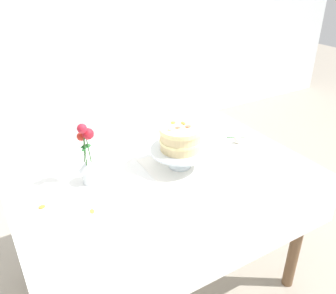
{
  "coord_description": "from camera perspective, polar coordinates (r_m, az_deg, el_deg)",
  "views": [
    {
      "loc": [
        -0.71,
        -1.27,
        1.66
      ],
      "look_at": [
        0.04,
        -0.01,
        0.86
      ],
      "focal_mm": 37.94,
      "sensor_mm": 36.0,
      "label": 1
    }
  ],
  "objects": [
    {
      "name": "ground_plane",
      "position": [
        2.21,
        -1.03,
        -20.25
      ],
      "size": [
        12.0,
        12.0,
        0.0
      ],
      "primitive_type": "plane",
      "color": "#9E9384"
    },
    {
      "name": "linen_napkin",
      "position": [
        1.75,
        1.91,
        -3.13
      ],
      "size": [
        0.32,
        0.32,
        0.0
      ],
      "primitive_type": "cube",
      "rotation": [
        0.0,
        0.0,
        -0.02
      ],
      "color": "white",
      "rests_on": "dining_table"
    },
    {
      "name": "dining_table",
      "position": [
        1.76,
        -0.84,
        -6.57
      ],
      "size": [
        1.4,
        1.0,
        0.74
      ],
      "color": "white",
      "rests_on": "ground"
    },
    {
      "name": "loose_petal_1",
      "position": [
        1.5,
        -12.09,
        -10.05
      ],
      "size": [
        0.02,
        0.03,
        0.0
      ],
      "primitive_type": "ellipsoid",
      "rotation": [
        0.0,
        0.0,
        4.53
      ],
      "color": "yellow",
      "rests_on": "dining_table"
    },
    {
      "name": "loose_petal_0",
      "position": [
        1.57,
        -19.57,
        -9.11
      ],
      "size": [
        0.03,
        0.03,
        0.01
      ],
      "primitive_type": "ellipsoid",
      "rotation": [
        0.0,
        0.0,
        3.22
      ],
      "color": "orange",
      "rests_on": "dining_table"
    },
    {
      "name": "cake_stand",
      "position": [
        1.71,
        1.95,
        -0.79
      ],
      "size": [
        0.29,
        0.29,
        0.1
      ],
      "color": "silver",
      "rests_on": "linen_napkin"
    },
    {
      "name": "fallen_rose",
      "position": [
        2.0,
        11.11,
        1.14
      ],
      "size": [
        0.1,
        0.1,
        0.04
      ],
      "color": "#2D6028",
      "rests_on": "dining_table"
    },
    {
      "name": "flower_vase",
      "position": [
        1.61,
        -12.78,
        -2.0
      ],
      "size": [
        0.09,
        0.09,
        0.3
      ],
      "color": "silver",
      "rests_on": "dining_table"
    },
    {
      "name": "layer_cake",
      "position": [
        1.67,
        1.99,
        1.43
      ],
      "size": [
        0.2,
        0.2,
        0.12
      ],
      "color": "beige",
      "rests_on": "cake_stand"
    }
  ]
}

